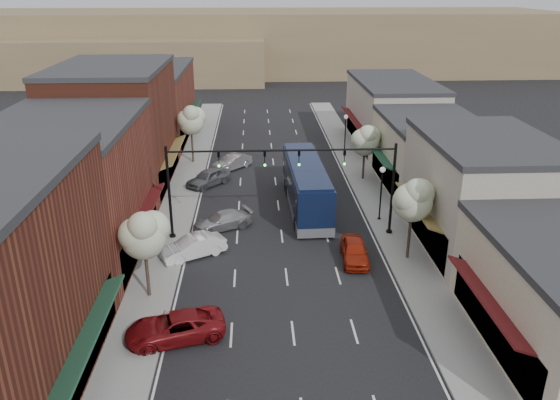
{
  "coord_description": "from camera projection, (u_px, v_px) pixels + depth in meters",
  "views": [
    {
      "loc": [
        -1.85,
        -28.38,
        17.46
      ],
      "look_at": [
        -0.05,
        9.72,
        2.2
      ],
      "focal_mm": 35.0,
      "sensor_mm": 36.0,
      "label": 1
    }
  ],
  "objects": [
    {
      "name": "bldg_left_far",
      "position": [
        149.0,
        104.0,
        64.11
      ],
      "size": [
        10.14,
        18.1,
        8.4
      ],
      "color": "brown",
      "rests_on": "ground"
    },
    {
      "name": "signal_mast_left",
      "position": [
        202.0,
        179.0,
        38.34
      ],
      "size": [
        8.22,
        0.46,
        7.0
      ],
      "color": "black",
      "rests_on": "ground"
    },
    {
      "name": "sidewalk_left",
      "position": [
        184.0,
        187.0,
        49.65
      ],
      "size": [
        2.8,
        73.0,
        0.15
      ],
      "primitive_type": "cube",
      "color": "gray",
      "rests_on": "ground"
    },
    {
      "name": "parked_car_a",
      "position": [
        175.0,
        327.0,
        28.45
      ],
      "size": [
        5.6,
        3.61,
        1.44
      ],
      "primitive_type": "imported",
      "rotation": [
        0.0,
        0.0,
        -1.32
      ],
      "color": "maroon",
      "rests_on": "ground"
    },
    {
      "name": "bldg_left_midfar",
      "position": [
        117.0,
        127.0,
        48.81
      ],
      "size": [
        10.14,
        14.1,
        10.9
      ],
      "color": "maroon",
      "rests_on": "ground"
    },
    {
      "name": "coach_bus",
      "position": [
        306.0,
        185.0,
        44.71
      ],
      "size": [
        3.16,
        12.71,
        3.86
      ],
      "rotation": [
        0.0,
        0.0,
        0.03
      ],
      "color": "#0D1736",
      "rests_on": "ground"
    },
    {
      "name": "curb_right",
      "position": [
        352.0,
        185.0,
        50.32
      ],
      "size": [
        0.25,
        73.0,
        0.17
      ],
      "primitive_type": "cube",
      "color": "gray",
      "rests_on": "ground"
    },
    {
      "name": "parked_car_d",
      "position": [
        208.0,
        178.0,
        50.04
      ],
      "size": [
        4.41,
        4.71,
        1.57
      ],
      "primitive_type": "imported",
      "rotation": [
        0.0,
        0.0,
        -0.71
      ],
      "color": "#585A60",
      "rests_on": "ground"
    },
    {
      "name": "bldg_right_midnear",
      "position": [
        482.0,
        194.0,
        37.6
      ],
      "size": [
        9.14,
        12.1,
        7.9
      ],
      "color": "#B2A899",
      "rests_on": "ground"
    },
    {
      "name": "red_hatchback",
      "position": [
        354.0,
        251.0,
        36.53
      ],
      "size": [
        1.97,
        4.34,
        1.45
      ],
      "primitive_type": "imported",
      "rotation": [
        0.0,
        0.0,
        -0.06
      ],
      "color": "#9B1F0B",
      "rests_on": "ground"
    },
    {
      "name": "parked_car_c",
      "position": [
        222.0,
        221.0,
        41.33
      ],
      "size": [
        4.91,
        3.6,
        1.32
      ],
      "primitive_type": "imported",
      "rotation": [
        0.0,
        0.0,
        -1.13
      ],
      "color": "#98989D",
      "rests_on": "ground"
    },
    {
      "name": "curb_left",
      "position": [
        199.0,
        187.0,
        49.71
      ],
      "size": [
        0.25,
        73.0,
        0.17
      ],
      "primitive_type": "cube",
      "color": "gray",
      "rests_on": "ground"
    },
    {
      "name": "sidewalk_right",
      "position": [
        367.0,
        184.0,
        50.38
      ],
      "size": [
        2.8,
        73.0,
        0.15
      ],
      "primitive_type": "cube",
      "color": "gray",
      "rests_on": "ground"
    },
    {
      "name": "tree_right_near",
      "position": [
        414.0,
        199.0,
        35.26
      ],
      "size": [
        2.85,
        2.65,
        5.95
      ],
      "color": "#47382B",
      "rests_on": "ground"
    },
    {
      "name": "tree_left_far",
      "position": [
        191.0,
        120.0,
        54.88
      ],
      "size": [
        2.85,
        2.65,
        6.13
      ],
      "color": "#47382B",
      "rests_on": "ground"
    },
    {
      "name": "tree_left_near",
      "position": [
        144.0,
        233.0,
        30.91
      ],
      "size": [
        2.85,
        2.65,
        5.69
      ],
      "color": "#47382B",
      "rests_on": "ground"
    },
    {
      "name": "hill_near",
      "position": [
        131.0,
        59.0,
        102.64
      ],
      "size": [
        50.0,
        20.0,
        8.0
      ],
      "primitive_type": "cube",
      "color": "#7A6647",
      "rests_on": "ground"
    },
    {
      "name": "bldg_right_far",
      "position": [
        392.0,
        113.0,
        61.8
      ],
      "size": [
        9.14,
        16.1,
        7.4
      ],
      "color": "#B2A899",
      "rests_on": "ground"
    },
    {
      "name": "tree_right_far",
      "position": [
        366.0,
        139.0,
        50.27
      ],
      "size": [
        2.85,
        2.65,
        5.43
      ],
      "color": "#47382B",
      "rests_on": "ground"
    },
    {
      "name": "parked_car_b",
      "position": [
        193.0,
        247.0,
        37.05
      ],
      "size": [
        4.69,
        3.54,
        1.48
      ],
      "primitive_type": "imported",
      "rotation": [
        0.0,
        0.0,
        -1.07
      ],
      "color": "white",
      "rests_on": "ground"
    },
    {
      "name": "ground",
      "position": [
        288.0,
        293.0,
        32.89
      ],
      "size": [
        160.0,
        160.0,
        0.0
      ],
      "primitive_type": "plane",
      "color": "black",
      "rests_on": "ground"
    },
    {
      "name": "lamp_post_near",
      "position": [
        382.0,
        185.0,
        41.85
      ],
      "size": [
        0.44,
        0.44,
        4.44
      ],
      "color": "black",
      "rests_on": "ground"
    },
    {
      "name": "lamp_post_far",
      "position": [
        345.0,
        128.0,
        58.08
      ],
      "size": [
        0.44,
        0.44,
        4.44
      ],
      "color": "black",
      "rests_on": "ground"
    },
    {
      "name": "bldg_right_midfar",
      "position": [
        428.0,
        153.0,
        49.0
      ],
      "size": [
        9.14,
        12.1,
        6.4
      ],
      "color": "beige",
      "rests_on": "ground"
    },
    {
      "name": "parked_car_e",
      "position": [
        232.0,
        162.0,
        54.51
      ],
      "size": [
        4.11,
        4.21,
        1.44
      ],
      "primitive_type": "imported",
      "rotation": [
        0.0,
        0.0,
        -0.76
      ],
      "color": "gray",
      "rests_on": "ground"
    },
    {
      "name": "signal_mast_right",
      "position": [
        361.0,
        176.0,
        38.83
      ],
      "size": [
        8.22,
        0.46,
        7.0
      ],
      "color": "black",
      "rests_on": "ground"
    },
    {
      "name": "hill_far",
      "position": [
        262.0,
        41.0,
        114.12
      ],
      "size": [
        120.0,
        30.0,
        12.0
      ],
      "primitive_type": "cube",
      "color": "#7A6647",
      "rests_on": "ground"
    },
    {
      "name": "bldg_left_midnear",
      "position": [
        69.0,
        190.0,
        36.1
      ],
      "size": [
        10.14,
        14.1,
        9.4
      ],
      "color": "brown",
      "rests_on": "ground"
    }
  ]
}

